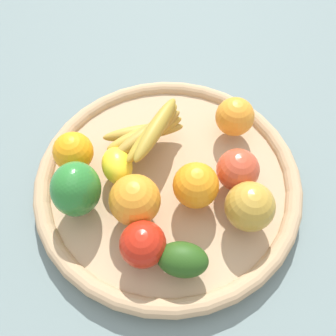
{
  "coord_description": "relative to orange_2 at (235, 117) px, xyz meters",
  "views": [
    {
      "loc": [
        -0.33,
        0.02,
        0.58
      ],
      "look_at": [
        0.0,
        0.0,
        0.06
      ],
      "focal_mm": 38.32,
      "sensor_mm": 36.0,
      "label": 1
    }
  ],
  "objects": [
    {
      "name": "ground_plane",
      "position": [
        -0.1,
        0.13,
        -0.08
      ],
      "size": [
        2.4,
        2.4,
        0.0
      ],
      "primitive_type": "plane",
      "color": "slate",
      "rests_on": "ground"
    },
    {
      "name": "basket",
      "position": [
        -0.1,
        0.13,
        -0.06
      ],
      "size": [
        0.48,
        0.48,
        0.04
      ],
      "color": "tan",
      "rests_on": "ground_plane"
    },
    {
      "name": "orange_2",
      "position": [
        0.0,
        0.0,
        0.0
      ],
      "size": [
        0.1,
        0.1,
        0.07
      ],
      "primitive_type": "sphere",
      "rotation": [
        0.0,
        0.0,
        5.19
      ],
      "color": "orange",
      "rests_on": "basket"
    },
    {
      "name": "apple_1",
      "position": [
        -0.11,
        0.01,
        0.0
      ],
      "size": [
        0.1,
        0.1,
        0.07
      ],
      "primitive_type": "sphere",
      "rotation": [
        0.0,
        0.0,
        3.92
      ],
      "color": "#C8462B",
      "rests_on": "basket"
    },
    {
      "name": "banana_bunch",
      "position": [
        -0.03,
        0.16,
        0.0
      ],
      "size": [
        0.15,
        0.15,
        0.08
      ],
      "color": "#B79236",
      "rests_on": "basket"
    },
    {
      "name": "orange_3",
      "position": [
        -0.14,
        0.09,
        0.0
      ],
      "size": [
        0.11,
        0.11,
        0.08
      ],
      "primitive_type": "sphere",
      "rotation": [
        0.0,
        0.0,
        3.87
      ],
      "color": "orange",
      "rests_on": "basket"
    },
    {
      "name": "orange_1",
      "position": [
        -0.17,
        0.18,
        0.01
      ],
      "size": [
        0.11,
        0.11,
        0.08
      ],
      "primitive_type": "sphere",
      "rotation": [
        0.0,
        0.0,
        1.11
      ],
      "color": "orange",
      "rests_on": "basket"
    },
    {
      "name": "orange_0",
      "position": [
        -0.06,
        0.29,
        -0.0
      ],
      "size": [
        0.1,
        0.1,
        0.07
      ],
      "primitive_type": "sphere",
      "rotation": [
        0.0,
        0.0,
        5.44
      ],
      "color": "orange",
      "rests_on": "basket"
    },
    {
      "name": "avocado",
      "position": [
        -0.26,
        0.11,
        -0.01
      ],
      "size": [
        0.07,
        0.08,
        0.05
      ],
      "primitive_type": "ellipsoid",
      "rotation": [
        0.0,
        0.0,
        1.38
      ],
      "color": "#254C16",
      "rests_on": "basket"
    },
    {
      "name": "bell_pepper",
      "position": [
        -0.14,
        0.27,
        0.01
      ],
      "size": [
        0.1,
        0.09,
        0.1
      ],
      "primitive_type": "ellipsoid",
      "rotation": [
        0.0,
        0.0,
        2.9
      ],
      "color": "#2A792E",
      "rests_on": "basket"
    },
    {
      "name": "lemon_0",
      "position": [
        -0.09,
        0.21,
        -0.01
      ],
      "size": [
        0.08,
        0.07,
        0.05
      ],
      "primitive_type": "ellipsoid",
      "rotation": [
        0.0,
        0.0,
        0.23
      ],
      "color": "yellow",
      "rests_on": "basket"
    },
    {
      "name": "apple_2",
      "position": [
        -0.18,
        0.01,
        0.0
      ],
      "size": [
        0.1,
        0.1,
        0.08
      ],
      "primitive_type": "sphere",
      "rotation": [
        0.0,
        0.0,
        2.7
      ],
      "color": "#B88D30",
      "rests_on": "basket"
    },
    {
      "name": "apple_0",
      "position": [
        -0.24,
        0.17,
        -0.0
      ],
      "size": [
        0.09,
        0.09,
        0.07
      ],
      "primitive_type": "sphere",
      "rotation": [
        0.0,
        0.0,
        4.33
      ],
      "color": "red",
      "rests_on": "basket"
    }
  ]
}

